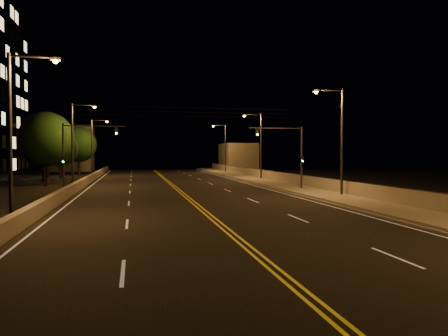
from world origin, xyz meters
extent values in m
plane|color=black|center=(0.00, 0.00, 0.00)|extent=(160.00, 160.00, 0.00)
cube|color=black|center=(0.00, 20.00, 0.01)|extent=(18.00, 120.00, 0.02)
cube|color=gray|center=(10.80, 20.00, 0.15)|extent=(3.60, 120.00, 0.30)
cube|color=gray|center=(8.93, 20.00, 0.07)|extent=(0.14, 120.00, 0.15)
cube|color=gray|center=(12.45, 20.00, 0.80)|extent=(0.30, 120.00, 1.00)
cube|color=gray|center=(-9.33, 20.00, 0.43)|extent=(0.45, 120.00, 0.86)
cube|color=gray|center=(16.50, 73.86, 2.71)|extent=(6.00, 10.00, 5.42)
cube|color=gray|center=(-16.00, 78.02, 4.38)|extent=(8.00, 8.00, 8.77)
cylinder|color=black|center=(12.45, 20.00, 1.33)|extent=(0.06, 120.00, 0.06)
cube|color=silver|center=(-8.60, 20.00, 0.02)|extent=(0.12, 116.00, 0.00)
cube|color=silver|center=(8.60, 20.00, 0.02)|extent=(0.12, 116.00, 0.00)
cube|color=gold|center=(-0.15, 20.00, 0.02)|extent=(0.12, 116.00, 0.00)
cube|color=gold|center=(0.15, 20.00, 0.02)|extent=(0.12, 116.00, 0.00)
cube|color=silver|center=(-4.50, 1.50, 0.02)|extent=(0.12, 3.00, 0.00)
cube|color=silver|center=(-4.50, 10.50, 0.02)|extent=(0.12, 3.00, 0.00)
cube|color=silver|center=(-4.50, 19.50, 0.02)|extent=(0.12, 3.00, 0.00)
cube|color=silver|center=(-4.50, 28.50, 0.02)|extent=(0.12, 3.00, 0.00)
cube|color=silver|center=(-4.50, 37.50, 0.02)|extent=(0.12, 3.00, 0.00)
cube|color=silver|center=(-4.50, 46.50, 0.02)|extent=(0.12, 3.00, 0.00)
cube|color=silver|center=(-4.50, 55.50, 0.02)|extent=(0.12, 3.00, 0.00)
cube|color=silver|center=(-4.50, 64.50, 0.02)|extent=(0.12, 3.00, 0.00)
cube|color=silver|center=(-4.50, 73.50, 0.02)|extent=(0.12, 3.00, 0.00)
cube|color=silver|center=(4.50, 1.50, 0.02)|extent=(0.12, 3.00, 0.00)
cube|color=silver|center=(4.50, 10.50, 0.02)|extent=(0.12, 3.00, 0.00)
cube|color=silver|center=(4.50, 19.50, 0.02)|extent=(0.12, 3.00, 0.00)
cube|color=silver|center=(4.50, 28.50, 0.02)|extent=(0.12, 3.00, 0.00)
cube|color=silver|center=(4.50, 37.50, 0.02)|extent=(0.12, 3.00, 0.00)
cube|color=silver|center=(4.50, 46.50, 0.02)|extent=(0.12, 3.00, 0.00)
cube|color=silver|center=(4.50, 55.50, 0.02)|extent=(0.12, 3.00, 0.00)
cube|color=silver|center=(4.50, 64.50, 0.02)|extent=(0.12, 3.00, 0.00)
cube|color=silver|center=(4.50, 73.50, 0.02)|extent=(0.12, 3.00, 0.00)
cylinder|color=#2D2D33|center=(11.80, 19.84, 4.27)|extent=(0.20, 0.20, 8.54)
cylinder|color=#2D2D33|center=(10.70, 19.84, 8.39)|extent=(2.20, 0.12, 0.12)
cube|color=#2D2D33|center=(9.60, 19.84, 8.32)|extent=(0.50, 0.25, 0.14)
sphere|color=#FF9E2D|center=(9.60, 19.84, 8.22)|extent=(0.28, 0.28, 0.28)
cylinder|color=#2D2D33|center=(11.80, 41.85, 4.27)|extent=(0.20, 0.20, 8.54)
cylinder|color=#2D2D33|center=(10.70, 41.85, 8.39)|extent=(2.20, 0.12, 0.12)
cube|color=#2D2D33|center=(9.60, 41.85, 8.32)|extent=(0.50, 0.25, 0.14)
sphere|color=#FF9E2D|center=(9.60, 41.85, 8.22)|extent=(0.28, 0.28, 0.28)
cylinder|color=#2D2D33|center=(11.80, 63.70, 4.27)|extent=(0.20, 0.20, 8.54)
cylinder|color=#2D2D33|center=(10.70, 63.70, 8.39)|extent=(2.20, 0.12, 0.12)
cube|color=#2D2D33|center=(9.60, 63.70, 8.32)|extent=(0.50, 0.25, 0.14)
sphere|color=#FF9E2D|center=(9.60, 63.70, 8.22)|extent=(0.28, 0.28, 0.28)
cylinder|color=#2D2D33|center=(-10.20, 11.93, 4.27)|extent=(0.20, 0.20, 8.54)
cylinder|color=#2D2D33|center=(-9.10, 11.93, 8.39)|extent=(2.20, 0.12, 0.12)
cube|color=#2D2D33|center=(-8.00, 11.93, 8.32)|extent=(0.50, 0.25, 0.14)
sphere|color=#FF9E2D|center=(-8.00, 11.93, 8.22)|extent=(0.28, 0.28, 0.28)
cylinder|color=#2D2D33|center=(-10.20, 34.71, 4.27)|extent=(0.20, 0.20, 8.54)
cylinder|color=#2D2D33|center=(-9.10, 34.71, 8.39)|extent=(2.20, 0.12, 0.12)
cube|color=#2D2D33|center=(-8.00, 34.71, 8.32)|extent=(0.50, 0.25, 0.14)
sphere|color=#FF9E2D|center=(-8.00, 34.71, 8.22)|extent=(0.28, 0.28, 0.28)
cylinder|color=#2D2D33|center=(-10.20, 56.10, 4.27)|extent=(0.20, 0.20, 8.54)
cylinder|color=#2D2D33|center=(-9.10, 56.10, 8.39)|extent=(2.20, 0.12, 0.12)
cube|color=#2D2D33|center=(-8.00, 56.10, 8.32)|extent=(0.50, 0.25, 0.14)
sphere|color=#FF9E2D|center=(-8.00, 56.10, 8.22)|extent=(0.28, 0.28, 0.28)
cylinder|color=#2D2D33|center=(11.00, 26.18, 2.99)|extent=(0.18, 0.18, 5.99)
cylinder|color=#2D2D33|center=(8.50, 26.18, 5.79)|extent=(5.00, 0.10, 0.10)
cube|color=black|center=(6.75, 26.18, 5.44)|extent=(0.28, 0.18, 0.80)
sphere|color=#19FF4C|center=(6.75, 26.07, 5.19)|extent=(0.14, 0.14, 0.14)
cube|color=black|center=(11.00, 26.03, 3.00)|extent=(0.22, 0.14, 0.55)
cylinder|color=#2D2D33|center=(-9.80, 26.18, 2.99)|extent=(0.18, 0.18, 5.99)
cylinder|color=#2D2D33|center=(-7.30, 26.18, 5.79)|extent=(5.00, 0.10, 0.10)
cube|color=black|center=(-5.55, 26.18, 5.44)|extent=(0.28, 0.18, 0.80)
sphere|color=#19FF4C|center=(-5.55, 26.07, 5.19)|extent=(0.14, 0.14, 0.14)
cube|color=black|center=(-9.80, 26.03, 3.00)|extent=(0.22, 0.14, 0.55)
cylinder|color=black|center=(0.00, 29.50, 7.00)|extent=(22.00, 0.03, 0.03)
cylinder|color=black|center=(0.00, 29.50, 7.40)|extent=(22.00, 0.03, 0.03)
cylinder|color=black|center=(0.00, 29.50, 7.80)|extent=(22.00, 0.03, 0.03)
cylinder|color=black|center=(-13.37, 38.68, 1.40)|extent=(0.36, 0.36, 2.80)
sphere|color=black|center=(-13.37, 38.68, 5.05)|extent=(5.91, 5.91, 5.91)
cylinder|color=black|center=(-14.90, 44.75, 1.21)|extent=(0.36, 0.36, 2.42)
sphere|color=black|center=(-14.90, 44.75, 4.37)|extent=(5.10, 5.10, 5.10)
cylinder|color=black|center=(-14.07, 52.19, 1.15)|extent=(0.36, 0.36, 2.29)
sphere|color=black|center=(-14.07, 52.19, 4.14)|extent=(4.84, 4.84, 4.84)
cylinder|color=black|center=(-12.80, 61.99, 1.36)|extent=(0.36, 0.36, 2.71)
sphere|color=black|center=(-12.80, 61.99, 4.89)|extent=(5.72, 5.72, 5.72)
camera|label=1|loc=(-4.17, -11.63, 3.56)|focal=35.00mm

